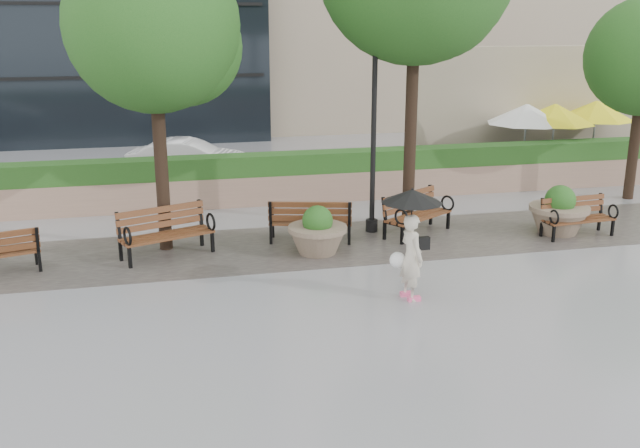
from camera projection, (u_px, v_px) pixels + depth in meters
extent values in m
plane|color=gray|center=(366.00, 292.00, 13.18)|extent=(100.00, 100.00, 0.00)
cube|color=#383330|center=(328.00, 244.00, 15.99)|extent=(28.00, 3.20, 0.01)
cube|color=#9D7965|center=(293.00, 187.00, 19.62)|extent=(24.00, 0.80, 0.80)
cube|color=#1E4B19|center=(293.00, 163.00, 19.43)|extent=(24.00, 0.75, 0.55)
cube|color=tan|center=(552.00, 107.00, 24.04)|extent=(10.00, 0.60, 4.00)
cube|color=#1E4B19|center=(570.00, 165.00, 22.31)|extent=(8.00, 0.50, 0.90)
cube|color=black|center=(270.00, 172.00, 23.48)|extent=(40.00, 7.00, 0.00)
torus|color=black|center=(34.00, 238.00, 14.43)|extent=(0.15, 0.36, 0.36)
cube|color=brown|center=(167.00, 236.00, 14.99)|extent=(2.03, 1.25, 0.05)
cube|color=brown|center=(161.00, 217.00, 15.13)|extent=(1.86, 0.83, 0.46)
cube|color=black|center=(167.00, 245.00, 15.07)|extent=(2.07, 1.36, 0.50)
torus|color=black|center=(127.00, 236.00, 14.28)|extent=(0.20, 0.39, 0.40)
torus|color=black|center=(211.00, 222.00, 15.28)|extent=(0.20, 0.39, 0.40)
cube|color=brown|center=(310.00, 222.00, 16.09)|extent=(1.93, 1.00, 0.05)
cube|color=brown|center=(310.00, 212.00, 15.72)|extent=(1.82, 0.59, 0.43)
cube|color=black|center=(310.00, 231.00, 16.12)|extent=(1.96, 1.10, 0.47)
torus|color=black|center=(349.00, 212.00, 16.19)|extent=(0.15, 0.38, 0.38)
torus|color=black|center=(272.00, 211.00, 16.23)|extent=(0.15, 0.38, 0.38)
cube|color=brown|center=(419.00, 216.00, 16.56)|extent=(1.86, 1.44, 0.05)
cube|color=brown|center=(409.00, 201.00, 16.66)|extent=(1.64, 1.08, 0.43)
cube|color=black|center=(417.00, 225.00, 16.64)|extent=(1.92, 1.53, 0.47)
torus|color=black|center=(401.00, 217.00, 15.79)|extent=(0.24, 0.35, 0.38)
torus|color=black|center=(448.00, 203.00, 16.97)|extent=(0.24, 0.35, 0.38)
cube|color=brown|center=(579.00, 220.00, 16.41)|extent=(1.73, 0.64, 0.05)
cube|color=brown|center=(573.00, 205.00, 16.57)|extent=(1.69, 0.25, 0.40)
cube|color=black|center=(577.00, 227.00, 16.49)|extent=(1.73, 0.74, 0.43)
torus|color=black|center=(554.00, 217.00, 15.97)|extent=(0.08, 0.35, 0.35)
torus|color=black|center=(613.00, 212.00, 16.44)|extent=(0.08, 0.35, 0.35)
cylinder|color=#7F6B56|center=(318.00, 228.00, 15.19)|extent=(1.27, 1.27, 0.10)
sphere|color=#144816|center=(318.00, 221.00, 15.15)|extent=(0.65, 0.65, 0.65)
cylinder|color=#7F6B56|center=(559.00, 208.00, 16.61)|extent=(1.38, 1.38, 0.11)
sphere|color=#144816|center=(560.00, 200.00, 16.56)|extent=(0.71, 0.71, 0.71)
cylinder|color=black|center=(373.00, 145.00, 16.34)|extent=(0.12, 0.12, 4.14)
cylinder|color=black|center=(372.00, 225.00, 16.88)|extent=(0.28, 0.28, 0.30)
sphere|color=black|center=(375.00, 50.00, 15.75)|extent=(0.24, 0.24, 0.24)
cylinder|color=black|center=(160.00, 149.00, 15.04)|extent=(0.28, 0.28, 4.43)
sphere|color=#144816|center=(152.00, 25.00, 14.34)|extent=(3.56, 3.56, 3.56)
sphere|color=#144816|center=(183.00, 47.00, 14.87)|extent=(2.49, 2.49, 2.49)
cylinder|color=black|center=(411.00, 111.00, 16.45)|extent=(0.28, 0.28, 5.62)
cylinder|color=black|center=(635.00, 134.00, 19.53)|extent=(0.28, 0.28, 3.63)
cylinder|color=black|center=(522.00, 175.00, 22.75)|extent=(0.40, 0.40, 0.10)
cylinder|color=#99999E|center=(524.00, 143.00, 22.46)|extent=(0.06, 0.06, 2.20)
cone|color=white|center=(527.00, 114.00, 22.21)|extent=(2.50, 2.50, 0.60)
cylinder|color=black|center=(549.00, 175.00, 22.80)|extent=(0.40, 0.40, 0.10)
cylinder|color=#99999E|center=(552.00, 142.00, 22.51)|extent=(0.06, 0.06, 2.20)
cone|color=yellow|center=(555.00, 114.00, 22.25)|extent=(2.50, 2.50, 0.60)
cylinder|color=black|center=(590.00, 169.00, 23.65)|extent=(0.40, 0.40, 0.10)
cylinder|color=#99999E|center=(593.00, 138.00, 23.36)|extent=(0.06, 0.06, 2.20)
cone|color=yellow|center=(596.00, 110.00, 23.11)|extent=(2.50, 2.50, 0.60)
imported|color=silver|center=(189.00, 159.00, 22.38)|extent=(3.95, 2.21, 1.23)
imported|color=beige|center=(412.00, 254.00, 12.66)|extent=(0.54, 0.68, 1.68)
cube|color=#F2598C|center=(407.00, 294.00, 12.99)|extent=(0.15, 0.25, 0.08)
cube|color=#F2598C|center=(414.00, 299.00, 12.76)|extent=(0.15, 0.25, 0.08)
cube|color=black|center=(421.00, 243.00, 12.75)|extent=(0.17, 0.33, 0.23)
sphere|color=white|center=(398.00, 260.00, 12.84)|extent=(0.29, 0.29, 0.29)
cylinder|color=black|center=(411.00, 219.00, 12.53)|extent=(0.02, 0.02, 0.89)
cone|color=black|center=(412.00, 196.00, 12.41)|extent=(1.09, 1.09, 0.23)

